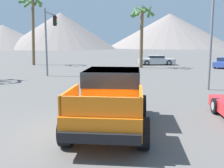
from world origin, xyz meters
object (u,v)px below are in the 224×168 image
at_px(parked_car_silver, 156,60).
at_px(street_lamp_post, 213,13).
at_px(orange_pickup_truck, 111,95).
at_px(traffic_light_main, 50,30).
at_px(palm_tree_tall, 142,20).
at_px(palm_tree_short, 32,12).

relative_size(parked_car_silver, street_lamp_post, 0.62).
bearing_deg(street_lamp_post, orange_pickup_truck, -126.53).
height_order(orange_pickup_truck, traffic_light_main, traffic_light_main).
bearing_deg(traffic_light_main, orange_pickup_truck, -156.35).
distance_m(parked_car_silver, traffic_light_main, 15.13).
xyz_separation_m(palm_tree_tall, palm_tree_short, (-13.32, 3.11, 1.29)).
xyz_separation_m(orange_pickup_truck, parked_car_silver, (4.06, 24.83, -0.44)).
bearing_deg(street_lamp_post, traffic_light_main, 148.52).
xyz_separation_m(street_lamp_post, palm_tree_tall, (-3.35, 13.64, 0.78)).
relative_size(parked_car_silver, palm_tree_short, 0.53).
relative_size(orange_pickup_truck, parked_car_silver, 1.11).
bearing_deg(traffic_light_main, street_lamp_post, -121.48).
relative_size(street_lamp_post, palm_tree_tall, 1.06).
bearing_deg(palm_tree_short, parked_car_silver, 3.44).
bearing_deg(traffic_light_main, parked_car_silver, -44.03).
height_order(orange_pickup_truck, palm_tree_short, palm_tree_short).
height_order(street_lamp_post, palm_tree_short, palm_tree_short).
distance_m(traffic_light_main, palm_tree_short, 11.30).
height_order(traffic_light_main, street_lamp_post, street_lamp_post).
relative_size(traffic_light_main, palm_tree_short, 0.64).
distance_m(orange_pickup_truck, palm_tree_short, 27.02).
relative_size(parked_car_silver, palm_tree_tall, 0.66).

